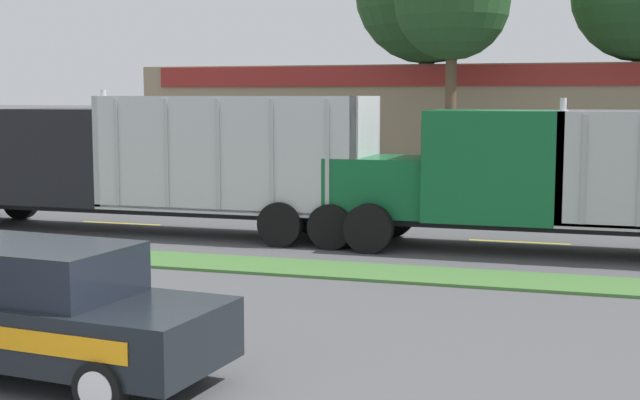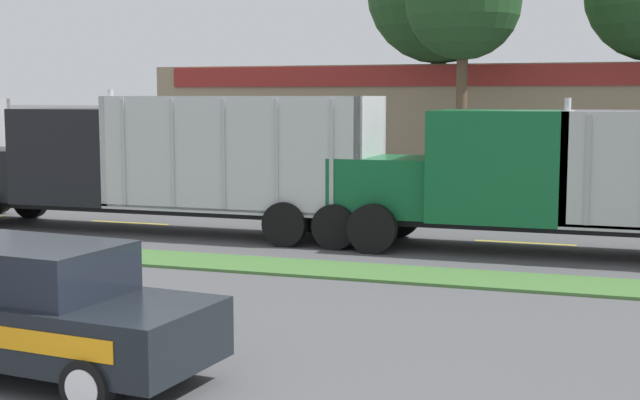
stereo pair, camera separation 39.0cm
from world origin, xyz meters
name	(u,v)px [view 1 (the left image)]	position (x,y,z in m)	size (l,w,h in m)	color
grass_verge	(334,270)	(0.00, 9.85, 0.03)	(120.00, 1.61, 0.06)	#477538
centre_line_3	(121,223)	(-7.55, 14.66, 0.00)	(2.40, 0.14, 0.01)	yellow
centre_line_4	(307,232)	(-2.15, 14.66, 0.00)	(2.40, 0.14, 0.01)	yellow
centre_line_5	(519,242)	(3.25, 14.66, 0.00)	(2.40, 0.14, 0.01)	yellow
dump_truck_lead	(115,167)	(-7.01, 13.47, 1.67)	(11.61, 2.57, 3.67)	black
dump_truck_trail	(544,181)	(3.87, 13.34, 1.61)	(11.97, 2.77, 3.47)	black
rally_car	(45,310)	(-1.54, 2.27, 0.86)	(4.63, 2.26, 1.72)	black
store_building_backdrop	(568,122)	(3.77, 33.41, 2.38)	(34.79, 12.10, 4.75)	#9E896B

